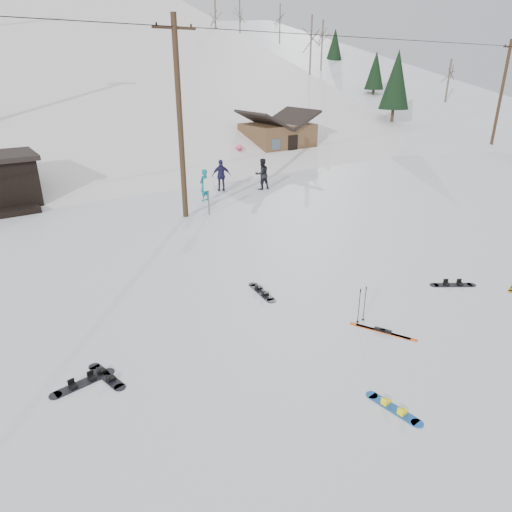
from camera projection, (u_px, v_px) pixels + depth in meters
ground at (368, 378)px, 10.88m from camera, size 200.00×200.00×0.00m
ski_slope at (34, 228)px, 57.58m from camera, size 60.00×85.24×65.97m
ridge_right at (295, 187)px, 72.99m from camera, size 45.66×93.98×54.59m
treeline_right at (323, 121)px, 61.61m from camera, size 20.00×60.00×10.00m
utility_pole at (180, 118)px, 20.82m from camera, size 2.00×0.26×9.00m
utility_pole_right at (501, 94)px, 39.64m from camera, size 2.00×0.26×9.00m
trail_sign at (208, 190)px, 22.38m from camera, size 0.50×0.09×1.85m
lift_hut at (4, 181)px, 23.79m from camera, size 3.40×4.10×2.75m
cabin at (277, 139)px, 36.42m from camera, size 5.39×4.40×3.77m
hero_snowboard at (394, 408)px, 9.88m from camera, size 0.39×1.41×0.10m
hero_skis at (383, 331)px, 12.74m from camera, size 0.94×1.74×0.10m
ski_poles at (362, 305)px, 13.03m from camera, size 0.31×0.08×1.12m
board_scatter_a at (83, 383)px, 10.67m from camera, size 1.55×0.48×0.11m
board_scatter_b at (107, 376)px, 10.90m from camera, size 0.53×1.41×0.10m
board_scatter_d at (453, 285)px, 15.47m from camera, size 1.36×0.99×0.11m
board_scatter_f at (262, 292)px, 14.97m from camera, size 0.46×1.58×0.11m
skier_teal at (204, 185)px, 24.93m from camera, size 0.76×0.65×1.75m
skier_dark at (262, 174)px, 27.28m from camera, size 0.95×0.76×1.85m
skier_pink at (239, 156)px, 33.43m from camera, size 1.21×1.00×1.62m
skier_navy at (221, 175)px, 26.89m from camera, size 1.18×0.85×1.86m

